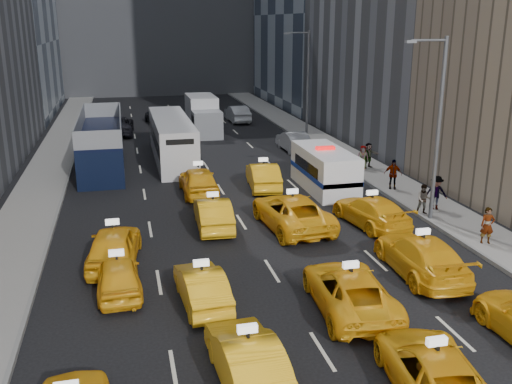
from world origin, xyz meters
The scene contains 33 objects.
sidewalk_west centered at (-10.50, 25.00, 0.07)m, with size 3.00×90.00×0.15m, color gray.
sidewalk_east centered at (10.50, 25.00, 0.07)m, with size 3.00×90.00×0.15m, color gray.
curb_west centered at (-9.05, 25.00, 0.09)m, with size 0.15×90.00×0.18m, color slate.
curb_east centered at (9.05, 25.00, 0.09)m, with size 0.15×90.00×0.18m, color slate.
streetlight_near centered at (9.18, 12.00, 4.92)m, with size 2.15×0.22×9.00m.
streetlight_far centered at (9.18, 32.00, 4.92)m, with size 2.15×0.22×9.00m.
taxi_5 centered at (-2.56, 0.95, 0.74)m, with size 1.56×4.49×1.48m, color #FFB215.
taxi_6 centered at (2.19, -0.59, 0.67)m, with size 2.23×4.84×1.34m, color #FFB215.
taxi_8 centered at (-5.99, 7.45, 0.68)m, with size 1.61×3.99×1.36m, color #FFB215.
taxi_9 centered at (-3.12, 5.86, 0.68)m, with size 1.43×4.10×1.35m, color #FFB215.
taxi_10 centered at (1.79, 4.31, 0.73)m, with size 2.41×5.23×1.45m, color #FFB215.
taxi_11 centered at (5.64, 6.37, 0.79)m, with size 2.21×5.42×1.57m, color #FFB215.
taxi_12 centered at (-6.13, 10.12, 0.82)m, with size 1.93×4.79×1.63m, color #FFB215.
taxi_13 centered at (-1.49, 13.48, 0.74)m, with size 1.58×4.52×1.49m, color #FFB215.
taxi_14 centered at (2.23, 12.65, 0.81)m, with size 2.69×5.83×1.62m, color #FFB215.
taxi_15 centered at (6.09, 12.08, 0.73)m, with size 2.05×5.03×1.46m, color #FFB215.
taxi_16 centered at (-1.42, 19.20, 0.82)m, with size 1.94×4.83×1.65m, color #FFB215.
taxi_17 centered at (2.52, 19.60, 0.78)m, with size 1.65×4.72×1.56m, color #FFB215.
nypd_van centered at (6.01, 18.56, 1.18)m, with size 3.08×6.32×2.61m.
double_decker centered at (-6.93, 27.41, 1.76)m, with size 3.15×12.27×3.55m.
city_bus centered at (-2.10, 28.18, 1.52)m, with size 3.22×12.02×3.07m.
box_truck centered at (1.58, 38.11, 1.60)m, with size 2.84×7.25×3.26m.
misc_car_0 centered at (7.33, 29.17, 0.76)m, with size 1.62×4.64×1.53m, color #96999D.
misc_car_1 centered at (-5.95, 39.05, 0.83)m, with size 2.74×5.95×1.65m, color black.
misc_car_2 centered at (2.27, 44.96, 0.72)m, with size 2.02×4.98×1.44m, color gray.
misc_car_3 centered at (-2.12, 44.10, 0.81)m, with size 1.91×4.75×1.62m, color black.
misc_car_4 centered at (5.76, 43.29, 0.82)m, with size 1.73×4.97×1.64m, color #AEB2B6.
pedestrian_0 centered at (9.95, 8.36, 0.98)m, with size 0.60×0.40×1.65m, color gray.
pedestrian_1 centered at (9.25, 12.66, 0.93)m, with size 0.76×0.42×1.56m, color gray.
pedestrian_2 centered at (10.26, 13.23, 1.05)m, with size 1.16×0.48×1.80m, color gray.
pedestrian_3 centered at (9.81, 17.30, 1.03)m, with size 1.03×0.47×1.77m, color gray.
pedestrian_4 centered at (10.03, 22.18, 0.93)m, with size 0.77×0.42×1.57m, color gray.
pedestrian_5 centered at (10.52, 22.38, 1.00)m, with size 1.57×0.45×1.70m, color gray.
Camera 1 is at (-5.46, -12.34, 9.60)m, focal length 40.00 mm.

